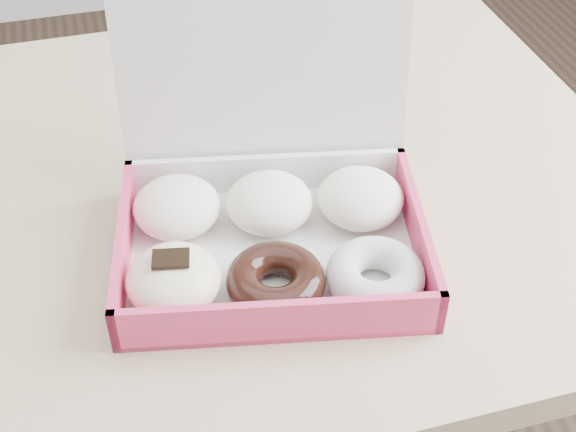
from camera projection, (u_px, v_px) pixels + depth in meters
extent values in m
cube|color=tan|center=(150.00, 201.00, 0.97)|extent=(1.20, 0.80, 0.04)
cylinder|color=tan|center=(424.00, 187.00, 1.58)|extent=(0.05, 0.05, 0.71)
cube|color=white|center=(273.00, 257.00, 0.86)|extent=(0.36, 0.29, 0.01)
cube|color=#D93563|center=(279.00, 322.00, 0.76)|extent=(0.32, 0.07, 0.05)
cube|color=white|center=(266.00, 175.00, 0.93)|extent=(0.32, 0.07, 0.05)
cube|color=#D93563|center=(124.00, 249.00, 0.84)|extent=(0.05, 0.23, 0.05)
cube|color=#D93563|center=(418.00, 234.00, 0.85)|extent=(0.05, 0.23, 0.05)
cube|color=white|center=(264.00, 97.00, 0.89)|extent=(0.32, 0.10, 0.23)
ellipsoid|color=white|center=(177.00, 207.00, 0.88)|extent=(0.11, 0.11, 0.05)
ellipsoid|color=white|center=(269.00, 202.00, 0.88)|extent=(0.11, 0.11, 0.05)
ellipsoid|color=white|center=(360.00, 198.00, 0.89)|extent=(0.11, 0.11, 0.05)
ellipsoid|color=#F4E4BF|center=(174.00, 280.00, 0.79)|extent=(0.11, 0.11, 0.05)
cube|color=black|center=(171.00, 259.00, 0.77)|extent=(0.04, 0.03, 0.00)
torus|color=black|center=(276.00, 281.00, 0.81)|extent=(0.12, 0.12, 0.04)
torus|color=silver|center=(375.00, 275.00, 0.81)|extent=(0.12, 0.12, 0.04)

